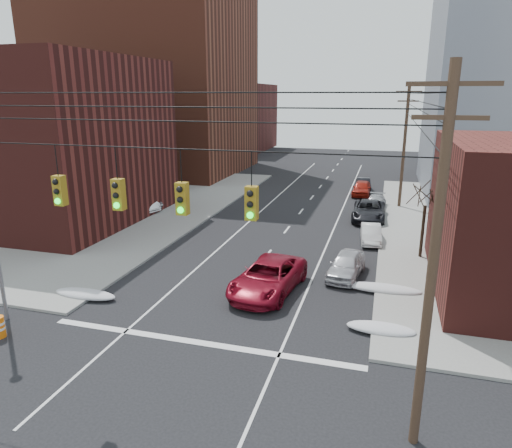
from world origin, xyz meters
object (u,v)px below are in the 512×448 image
Objects in this scene: red_pickup at (268,277)px; lot_car_c at (60,220)px; parked_car_f at (363,184)px; lot_car_a at (135,202)px; parked_car_a at (346,265)px; parked_car_c at (369,211)px; lot_car_d at (105,202)px; parked_car_d at (376,203)px; parked_car_b at (371,234)px; parked_car_e at (362,188)px; lot_car_b at (136,201)px.

red_pickup reaches higher than lot_car_c.
lot_car_a is at bearing -147.80° from parked_car_f.
parked_car_c reaches higher than parked_car_a.
parked_car_d is at bearing -61.03° from lot_car_d.
red_pickup is at bearing -100.64° from parked_car_d.
parked_car_d is 1.04× the size of lot_car_d.
parked_car_d is (0.00, 10.15, -0.02)m from parked_car_b.
parked_car_f is at bearing 98.20° from parked_car_a.
parked_car_e is at bearing 90.60° from parked_car_b.
parked_car_f is (-0.50, 25.53, -0.05)m from parked_car_a.
parked_car_f is at bearing 103.63° from parked_car_d.
red_pickup is 1.25× the size of lot_car_a.
parked_car_e is at bearing 90.13° from red_pickup.
parked_car_a is at bearing -87.01° from parked_car_e.
red_pickup is 28.98m from parked_car_f.
lot_car_a is at bearing -157.58° from parked_car_d.
lot_car_c is at bearing -156.60° from parked_car_c.
red_pickup is 26.35m from parked_car_e.
parked_car_a is 22.19m from lot_car_c.
lot_car_b is (-19.12, -15.16, 0.23)m from parked_car_f.
parked_car_d is 21.75m from lot_car_a.
lot_car_b is 7.60m from lot_car_c.
lot_car_a is (-18.90, -13.04, 0.19)m from parked_car_e.
lot_car_b reaches higher than lot_car_d.
lot_car_a is (-18.90, -15.69, 0.28)m from parked_car_f.
lot_car_d is (-21.77, -15.98, 0.17)m from parked_car_f.
parked_car_e is at bearing -36.04° from lot_car_a.
parked_car_e is 22.85m from lot_car_b.
lot_car_b is at bearing 146.57° from red_pickup.
parked_car_d is at bearing 84.86° from parked_car_b.
parked_car_a is 0.74× the size of parked_car_c.
parked_car_b is 15.99m from parked_car_e.
red_pickup is 19.27m from lot_car_c.
parked_car_d is 0.95× the size of parked_car_e.
lot_car_c reaches higher than parked_car_e.
parked_car_f is 0.75× the size of lot_car_b.
red_pickup is at bearing -113.11° from lot_car_b.
red_pickup is at bearing -105.66° from parked_car_c.
parked_car_c is at bearing 88.87° from parked_car_b.
parked_car_b is (1.10, 6.97, -0.09)m from parked_car_a.
lot_car_a is 2.89m from lot_car_d.
parked_car_f is at bearing 91.73° from parked_car_e.
lot_car_b is (-19.12, -12.51, 0.14)m from parked_car_e.
lot_car_b is (-19.62, 10.37, 0.18)m from parked_car_a.
lot_car_b reaches higher than parked_car_d.
red_pickup reaches higher than lot_car_b.
lot_car_d is at bearing -146.79° from parked_car_e.
lot_car_a reaches higher than red_pickup.
lot_car_d reaches higher than parked_car_d.
parked_car_a is 0.95× the size of parked_car_e.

